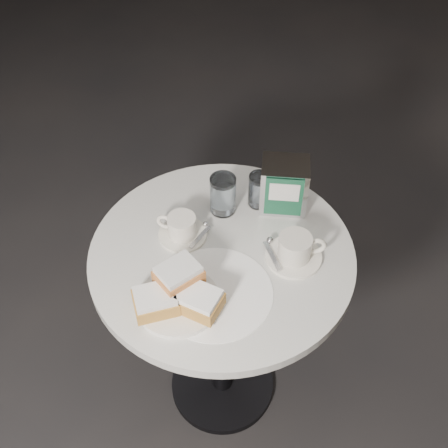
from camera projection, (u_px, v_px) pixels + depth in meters
ground at (222, 386)px, 2.01m from camera, size 7.00×7.00×0.00m
cafe_table at (222, 296)px, 1.62m from camera, size 0.70×0.70×0.74m
sugar_spill at (215, 292)px, 1.38m from camera, size 0.36×0.36×0.00m
beignet_plate at (178, 295)px, 1.33m from camera, size 0.25×0.25×0.10m
coffee_cup_left at (182, 228)px, 1.49m from camera, size 0.14×0.13×0.07m
coffee_cup_right at (295, 250)px, 1.43m from camera, size 0.19×0.19×0.08m
water_glass_left at (223, 195)px, 1.54m from camera, size 0.07×0.07×0.12m
water_glass_right at (259, 190)px, 1.56m from camera, size 0.08×0.08×0.10m
napkin_dispenser at (284, 185)px, 1.53m from camera, size 0.14×0.13×0.15m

